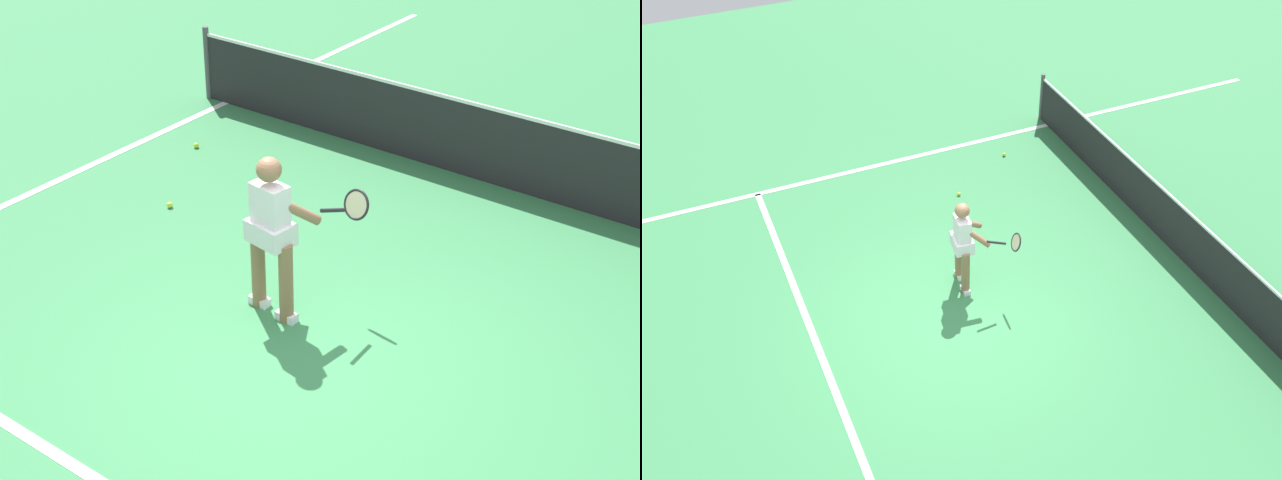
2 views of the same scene
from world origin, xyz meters
The scene contains 5 objects.
ground_plane centered at (0.00, 0.00, 0.00)m, with size 25.19×25.19×0.00m, color #38844C.
court_net centered at (0.00, 3.87, 0.46)m, with size 9.26×0.08×0.99m.
tennis_player centered at (-0.65, 0.42, 0.85)m, with size 0.86×0.91×1.55m.
tennis_ball_near centered at (-3.63, 2.57, 0.03)m, with size 0.07×0.07×0.07m, color #D1E533.
tennis_ball_far centered at (-2.81, 1.27, 0.03)m, with size 0.07×0.07×0.07m, color #D1E533.
Camera 1 is at (4.02, -5.18, 5.02)m, focal length 54.51 mm.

